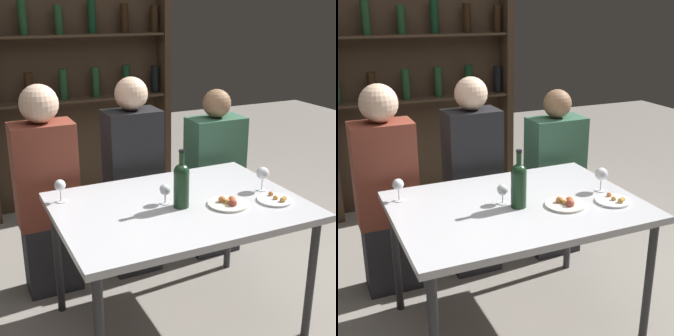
# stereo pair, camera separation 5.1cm
# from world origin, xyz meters

# --- Properties ---
(ground_plane) EXTENTS (10.00, 10.00, 0.00)m
(ground_plane) POSITION_xyz_m (0.00, 0.00, 0.00)
(ground_plane) COLOR gray
(dining_table) EXTENTS (1.25, 0.91, 0.73)m
(dining_table) POSITION_xyz_m (0.00, 0.00, 0.67)
(dining_table) COLOR silver
(dining_table) RESTS_ON ground_plane
(wine_rack_wall) EXTENTS (1.59, 0.21, 2.25)m
(wine_rack_wall) POSITION_xyz_m (-0.00, 1.89, 1.17)
(wine_rack_wall) COLOR #38281C
(wine_rack_wall) RESTS_ON ground_plane
(wine_bottle) EXTENTS (0.08, 0.08, 0.30)m
(wine_bottle) POSITION_xyz_m (-0.01, -0.04, 0.85)
(wine_bottle) COLOR #19381E
(wine_bottle) RESTS_ON dining_table
(wine_glass_0) EXTENTS (0.07, 0.07, 0.13)m
(wine_glass_0) POSITION_xyz_m (0.49, -0.03, 0.82)
(wine_glass_0) COLOR silver
(wine_glass_0) RESTS_ON dining_table
(wine_glass_1) EXTENTS (0.06, 0.06, 0.12)m
(wine_glass_1) POSITION_xyz_m (-0.54, 0.29, 0.81)
(wine_glass_1) COLOR silver
(wine_glass_1) RESTS_ON dining_table
(wine_glass_2) EXTENTS (0.06, 0.06, 0.10)m
(wine_glass_2) POSITION_xyz_m (-0.06, 0.03, 0.80)
(wine_glass_2) COLOR silver
(wine_glass_2) RESTS_ON dining_table
(food_plate_0) EXTENTS (0.18, 0.18, 0.04)m
(food_plate_0) POSITION_xyz_m (0.47, -0.19, 0.74)
(food_plate_0) COLOR white
(food_plate_0) RESTS_ON dining_table
(food_plate_1) EXTENTS (0.21, 0.21, 0.05)m
(food_plate_1) POSITION_xyz_m (0.21, -0.13, 0.74)
(food_plate_1) COLOR silver
(food_plate_1) RESTS_ON dining_table
(seated_person_left) EXTENTS (0.36, 0.22, 1.28)m
(seated_person_left) POSITION_xyz_m (-0.55, 0.65, 0.62)
(seated_person_left) COLOR #26262B
(seated_person_left) RESTS_ON ground_plane
(seated_person_center) EXTENTS (0.34, 0.22, 1.29)m
(seated_person_center) POSITION_xyz_m (0.00, 0.65, 0.62)
(seated_person_center) COLOR #26262B
(seated_person_center) RESTS_ON ground_plane
(seated_person_right) EXTENTS (0.38, 0.22, 1.17)m
(seated_person_right) POSITION_xyz_m (0.60, 0.65, 0.55)
(seated_person_right) COLOR #26262B
(seated_person_right) RESTS_ON ground_plane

